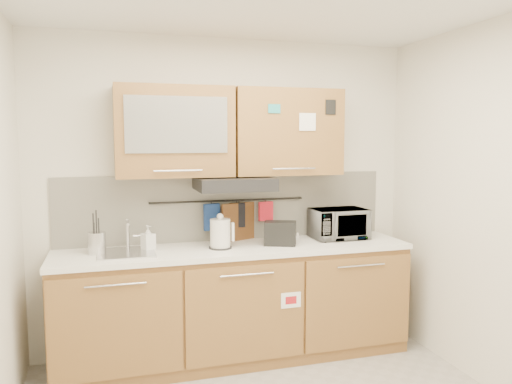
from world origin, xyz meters
TOP-DOWN VIEW (x-y plane):
  - wall_back at (0.00, 1.50)m, footprint 3.20×0.00m
  - base_cabinet at (0.00, 1.19)m, footprint 2.80×0.64m
  - countertop at (0.00, 1.19)m, footprint 2.82×0.62m
  - backsplash at (0.00, 1.49)m, footprint 2.80×0.02m
  - upper_cabinets at (-0.00, 1.32)m, footprint 1.82×0.37m
  - range_hood at (0.00, 1.25)m, footprint 0.60×0.46m
  - sink at (-0.85, 1.21)m, footprint 0.42×0.40m
  - utensil_rail at (0.00, 1.45)m, footprint 1.30×0.02m
  - utensil_crock at (-1.06, 1.24)m, footprint 0.16×0.16m
  - kettle at (-0.13, 1.17)m, footprint 0.20×0.18m
  - toaster at (0.36, 1.16)m, footprint 0.29×0.24m
  - microwave at (0.93, 1.27)m, footprint 0.47×0.32m
  - soap_bottle at (-0.68, 1.27)m, footprint 0.12×0.12m
  - cutting_board at (0.09, 1.44)m, footprint 0.33×0.15m
  - oven_mitt at (-0.15, 1.44)m, footprint 0.14×0.05m
  - dark_pouch at (0.07, 1.44)m, footprint 0.13×0.05m
  - pot_holder at (0.32, 1.44)m, footprint 0.13×0.04m

SIDE VIEW (x-z plane):
  - base_cabinet at x=0.00m, z-range -0.03..0.85m
  - countertop at x=0.00m, z-range 0.88..0.92m
  - sink at x=-0.85m, z-range 0.79..1.05m
  - utensil_crock at x=-1.06m, z-range 0.84..1.17m
  - soap_bottle at x=-0.68m, z-range 0.92..1.11m
  - toaster at x=0.36m, z-range 0.92..1.11m
  - cutting_board at x=0.09m, z-range 0.82..1.24m
  - kettle at x=-0.13m, z-range 0.89..1.17m
  - microwave at x=0.93m, z-range 0.92..1.18m
  - oven_mitt at x=-0.15m, z-range 1.02..1.24m
  - dark_pouch at x=0.07m, z-range 1.03..1.24m
  - pot_holder at x=0.32m, z-range 1.08..1.24m
  - backsplash at x=0.00m, z-range 0.92..1.48m
  - utensil_rail at x=0.00m, z-range 1.25..1.27m
  - wall_back at x=0.00m, z-range -0.30..2.90m
  - range_hood at x=0.00m, z-range 1.37..1.47m
  - upper_cabinets at x=0.00m, z-range 1.48..2.18m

